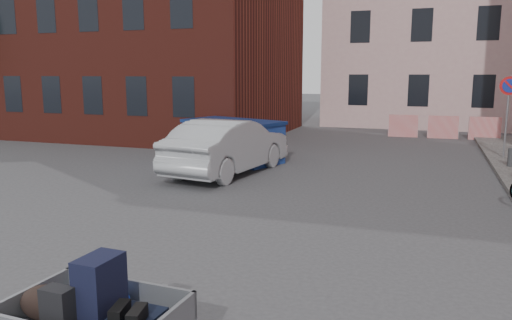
% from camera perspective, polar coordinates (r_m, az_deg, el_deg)
% --- Properties ---
extents(ground, '(120.00, 120.00, 0.00)m').
position_cam_1_polar(ground, '(9.74, -3.52, -7.28)').
color(ground, '#38383A').
rests_on(ground, ground).
extents(far_building, '(6.00, 6.00, 8.00)m').
position_cam_1_polar(far_building, '(38.65, -18.79, 11.08)').
color(far_building, maroon).
rests_on(far_building, ground).
extents(no_parking_sign, '(0.60, 0.09, 2.65)m').
position_cam_1_polar(no_parking_sign, '(18.24, 26.89, 6.14)').
color(no_parking_sign, gray).
rests_on(no_parking_sign, sidewalk).
extents(barriers, '(4.70, 0.18, 1.00)m').
position_cam_1_polar(barriers, '(23.70, 20.59, 3.53)').
color(barriers, red).
rests_on(barriers, ground).
extents(trailer, '(1.65, 1.84, 1.20)m').
position_cam_1_polar(trailer, '(5.16, -18.14, -16.73)').
color(trailer, black).
rests_on(trailer, ground).
extents(dumpster, '(3.62, 2.69, 1.36)m').
position_cam_1_polar(dumpster, '(16.40, -2.66, 2.22)').
color(dumpster, navy).
rests_on(dumpster, ground).
extents(silver_car, '(2.32, 4.98, 1.58)m').
position_cam_1_polar(silver_car, '(14.43, -3.17, 1.58)').
color(silver_car, '#A2A6AA').
rests_on(silver_car, ground).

